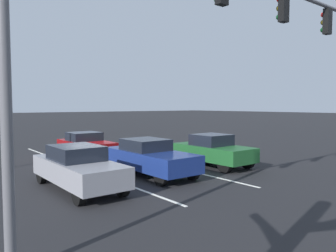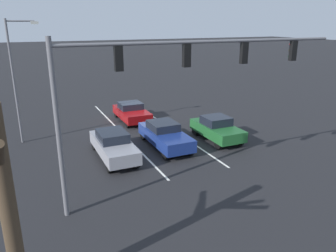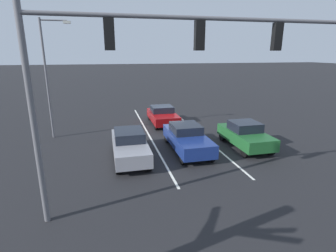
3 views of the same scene
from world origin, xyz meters
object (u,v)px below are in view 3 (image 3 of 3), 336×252
(car_darkgreen_leftlane_front, at_px, (245,135))
(street_lamp_right_shoulder, at_px, (49,71))
(car_gray_rightlane_front, at_px, (130,145))
(traffic_signal_gantry, at_px, (178,57))
(car_navy_midlane_front, at_px, (187,138))
(car_maroon_midlane_second, at_px, (163,115))

(car_darkgreen_leftlane_front, bearing_deg, street_lamp_right_shoulder, -22.52)
(car_gray_rightlane_front, height_order, traffic_signal_gantry, traffic_signal_gantry)
(car_gray_rightlane_front, bearing_deg, car_navy_midlane_front, -173.11)
(car_darkgreen_leftlane_front, distance_m, traffic_signal_gantry, 8.99)
(car_navy_midlane_front, xyz_separation_m, car_gray_rightlane_front, (3.41, 0.41, 0.02))
(car_navy_midlane_front, height_order, car_darkgreen_leftlane_front, car_darkgreen_leftlane_front)
(car_darkgreen_leftlane_front, height_order, traffic_signal_gantry, traffic_signal_gantry)
(car_gray_rightlane_front, xyz_separation_m, street_lamp_right_shoulder, (4.56, -4.96, 3.66))
(car_gray_rightlane_front, bearing_deg, street_lamp_right_shoulder, -47.36)
(car_darkgreen_leftlane_front, height_order, street_lamp_right_shoulder, street_lamp_right_shoulder)
(street_lamp_right_shoulder, bearing_deg, traffic_signal_gantry, 120.74)
(car_maroon_midlane_second, relative_size, street_lamp_right_shoulder, 0.54)
(traffic_signal_gantry, xyz_separation_m, street_lamp_right_shoulder, (5.88, -9.88, -1.05))
(car_gray_rightlane_front, xyz_separation_m, car_darkgreen_leftlane_front, (-7.05, -0.14, -0.00))
(car_darkgreen_leftlane_front, relative_size, car_maroon_midlane_second, 0.98)
(car_navy_midlane_front, distance_m, street_lamp_right_shoulder, 9.88)
(car_maroon_midlane_second, distance_m, traffic_signal_gantry, 12.70)
(car_maroon_midlane_second, height_order, traffic_signal_gantry, traffic_signal_gantry)
(car_darkgreen_leftlane_front, xyz_separation_m, street_lamp_right_shoulder, (11.61, -4.81, 3.67))
(car_navy_midlane_front, bearing_deg, street_lamp_right_shoulder, -29.68)
(street_lamp_right_shoulder, bearing_deg, car_gray_rightlane_front, 132.64)
(traffic_signal_gantry, bearing_deg, car_gray_rightlane_front, -75.07)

